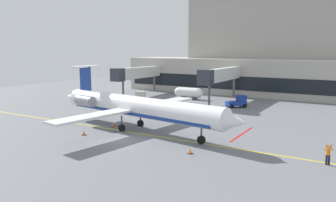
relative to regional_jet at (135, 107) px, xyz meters
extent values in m
cube|color=slate|center=(1.54, -4.61, -3.05)|extent=(120.00, 120.00, 0.10)
cube|color=yellow|center=(1.54, -1.25, -2.99)|extent=(108.00, 0.24, 0.01)
cube|color=red|center=(12.22, 4.78, -2.99)|extent=(0.30, 8.00, 0.01)
cube|color=#ADA89E|center=(3.86, 41.40, 0.97)|extent=(62.46, 12.03, 7.93)
cube|color=#9F9A91|center=(4.33, 44.41, 11.83)|extent=(35.44, 8.42, 13.81)
cube|color=black|center=(3.86, 35.34, -0.11)|extent=(59.96, 0.12, 2.91)
cube|color=silver|center=(0.74, 27.82, 2.27)|extent=(1.40, 15.14, 2.40)
cube|color=#2D333D|center=(0.74, 19.34, 2.27)|extent=(2.40, 2.00, 2.64)
cylinder|color=#4C4C51|center=(0.74, 33.89, -0.96)|extent=(0.44, 0.44, 4.07)
cylinder|color=#4C4C51|center=(0.74, 21.04, -0.96)|extent=(0.44, 0.44, 4.07)
cube|color=silver|center=(-19.25, 28.22, 1.89)|extent=(1.40, 14.32, 2.40)
cube|color=#2D333D|center=(-19.25, 20.16, 1.89)|extent=(2.40, 2.00, 2.64)
cylinder|color=#4C4C51|center=(-19.25, 33.89, -1.15)|extent=(0.44, 0.44, 3.69)
cylinder|color=#4C4C51|center=(-19.25, 21.86, -1.15)|extent=(0.44, 0.44, 3.69)
cylinder|color=white|center=(0.48, -0.07, 0.04)|extent=(24.87, 6.23, 2.54)
cube|color=navy|center=(0.48, -0.07, -0.66)|extent=(22.38, 5.61, 0.46)
cone|color=white|center=(13.60, -2.07, 0.04)|extent=(3.13, 2.88, 2.49)
cone|color=white|center=(-12.89, 1.96, 0.04)|extent=(3.58, 2.63, 2.16)
cube|color=white|center=(0.31, 6.39, -0.34)|extent=(3.84, 10.43, 0.28)
cube|color=white|center=(-1.60, -6.19, -0.34)|extent=(3.84, 10.43, 0.28)
cylinder|color=gray|center=(-7.05, 3.10, 0.23)|extent=(3.22, 1.84, 1.39)
cylinder|color=gray|center=(-7.65, -0.86, 0.23)|extent=(3.22, 1.84, 1.39)
cube|color=navy|center=(-9.80, 1.49, 2.98)|extent=(2.29, 0.58, 3.34)
cube|color=white|center=(-9.80, 1.49, 4.64)|extent=(2.37, 4.28, 0.20)
cylinder|color=#3F3F44|center=(9.79, -1.49, -1.66)|extent=(0.20, 0.20, 1.32)
cylinder|color=black|center=(9.79, -1.49, -2.55)|extent=(0.94, 0.48, 0.90)
cylinder|color=#3F3F44|center=(-0.49, 1.74, -1.66)|extent=(0.20, 0.20, 1.32)
cylinder|color=black|center=(-0.49, 1.74, -2.55)|extent=(0.94, 0.48, 0.90)
cylinder|color=#3F3F44|center=(-0.99, -1.52, -1.66)|extent=(0.20, 0.20, 1.32)
cylinder|color=black|center=(-0.99, -1.52, -2.55)|extent=(0.94, 0.48, 0.90)
cube|color=#19389E|center=(5.29, 22.41, -2.30)|extent=(3.61, 3.67, 0.70)
cube|color=navy|center=(5.96, 23.11, -1.42)|extent=(2.06, 2.05, 1.07)
cylinder|color=black|center=(5.52, 23.87, -2.65)|extent=(0.69, 0.70, 0.70)
cylinder|color=black|center=(6.74, 22.70, -2.65)|extent=(0.69, 0.70, 0.70)
cylinder|color=black|center=(3.85, 22.11, -2.65)|extent=(0.69, 0.70, 0.70)
cylinder|color=black|center=(5.07, 20.95, -2.65)|extent=(0.69, 0.70, 0.70)
cube|color=silver|center=(-11.48, 17.64, -2.31)|extent=(2.81, 3.54, 0.68)
cube|color=#B8B1A9|center=(-11.18, 16.83, -1.30)|extent=(2.00, 1.73, 1.34)
cylinder|color=black|center=(-10.23, 16.95, -2.65)|extent=(0.50, 0.75, 0.70)
cylinder|color=black|center=(-11.98, 16.31, -2.65)|extent=(0.50, 0.75, 0.70)
cylinder|color=black|center=(-10.97, 18.98, -2.65)|extent=(0.50, 0.75, 0.70)
cylinder|color=black|center=(-12.72, 18.34, -2.65)|extent=(0.50, 0.75, 0.70)
cylinder|color=white|center=(-6.43, 26.97, -1.65)|extent=(4.29, 2.07, 1.98)
sphere|color=white|center=(-4.30, 27.01, -1.65)|extent=(1.94, 1.94, 1.94)
sphere|color=white|center=(-8.55, 26.92, -1.65)|extent=(1.94, 1.94, 1.94)
cube|color=#59595B|center=(-7.70, 26.97, -2.82)|extent=(0.60, 1.79, 0.35)
cube|color=#59595B|center=(-5.15, 26.97, -2.82)|extent=(0.60, 1.79, 0.35)
cylinder|color=#191E33|center=(22.02, -1.77, -2.53)|extent=(0.18, 0.18, 0.92)
cylinder|color=#191E33|center=(22.22, -1.74, -2.53)|extent=(0.18, 0.18, 0.92)
cylinder|color=orange|center=(22.12, -1.76, -1.79)|extent=(0.34, 0.34, 0.57)
sphere|color=tan|center=(22.12, -1.76, -1.38)|extent=(0.24, 0.24, 0.24)
cylinder|color=orange|center=(21.90, -1.79, -1.42)|extent=(0.40, 0.14, 0.50)
cylinder|color=#F2590C|center=(21.90, -1.79, -1.20)|extent=(0.06, 0.06, 0.28)
cylinder|color=orange|center=(22.34, -1.72, -1.42)|extent=(0.40, 0.14, 0.50)
cylinder|color=#F2590C|center=(22.34, -1.72, -1.20)|extent=(0.06, 0.06, 0.28)
cone|color=orange|center=(-3.77, -5.18, -2.72)|extent=(0.36, 0.36, 0.55)
cube|color=black|center=(-3.77, -5.18, -2.98)|extent=(0.47, 0.47, 0.04)
cone|color=orange|center=(-3.55, -0.20, -2.72)|extent=(0.36, 0.36, 0.55)
cube|color=black|center=(-3.55, -0.20, -2.98)|extent=(0.47, 0.47, 0.04)
cone|color=orange|center=(10.28, -5.10, -2.72)|extent=(0.36, 0.36, 0.55)
cube|color=black|center=(10.28, -5.10, -2.98)|extent=(0.47, 0.47, 0.04)
camera|label=1|loc=(24.40, -33.05, 7.07)|focal=35.62mm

